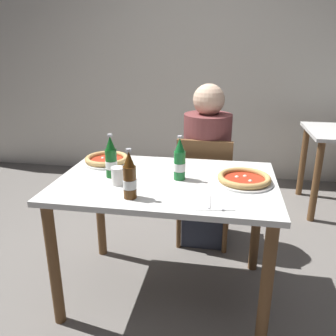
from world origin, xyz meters
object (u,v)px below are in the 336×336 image
diner_seated (206,170)px  pizza_marinara_far (107,160)px  pizza_margherita_near (244,179)px  beer_bottle_center (130,178)px  beer_bottle_left (180,161)px  napkin_with_cutlery (213,201)px  chair_behind_table (205,185)px  paper_cup (118,176)px  beer_bottle_right (111,159)px  dining_table_main (166,198)px

diner_seated → pizza_marinara_far: (-0.60, -0.44, 0.19)m
pizza_margherita_near → beer_bottle_center: 0.63m
beer_bottle_left → napkin_with_cutlery: bearing=-53.5°
chair_behind_table → paper_cup: 0.89m
paper_cup → beer_bottle_right: bearing=124.5°
dining_table_main → beer_bottle_center: size_ratio=4.86×
beer_bottle_center → napkin_with_cutlery: (0.40, 0.02, -0.10)m
beer_bottle_left → chair_behind_table: bearing=79.7°
pizza_marinara_far → beer_bottle_center: beer_bottle_center is taller
beer_bottle_center → napkin_with_cutlery: size_ratio=1.20×
chair_behind_table → diner_seated: (0.00, 0.05, 0.10)m
beer_bottle_right → paper_cup: 0.14m
dining_table_main → pizza_margherita_near: 0.44m
beer_bottle_center → paper_cup: (-0.11, 0.16, -0.06)m
pizza_margherita_near → pizza_marinara_far: bearing=166.7°
paper_cup → beer_bottle_center: bearing=-55.0°
diner_seated → pizza_margherita_near: diner_seated is taller
beer_bottle_center → paper_cup: bearing=125.0°
diner_seated → beer_bottle_left: bearing=-99.7°
beer_bottle_right → paper_cup: size_ratio=2.60×
pizza_margherita_near → pizza_marinara_far: 0.87m
diner_seated → beer_bottle_center: bearing=-108.4°
dining_table_main → napkin_with_cutlery: size_ratio=5.83×
pizza_marinara_far → beer_bottle_right: bearing=-64.4°
chair_behind_table → paper_cup: size_ratio=8.95×
dining_table_main → pizza_margherita_near: bearing=3.3°
pizza_marinara_far → beer_bottle_right: beer_bottle_right is taller
chair_behind_table → beer_bottle_right: (-0.49, -0.62, 0.37)m
pizza_margherita_near → napkin_with_cutlery: pizza_margherita_near is taller
beer_bottle_right → napkin_with_cutlery: (0.58, -0.24, -0.10)m
beer_bottle_right → napkin_with_cutlery: size_ratio=1.20×
pizza_marinara_far → beer_bottle_right: size_ratio=1.19×
dining_table_main → chair_behind_table: size_ratio=1.41×
pizza_margherita_near → paper_cup: 0.67m
pizza_margherita_near → chair_behind_table: bearing=112.6°
pizza_margherita_near → napkin_with_cutlery: 0.31m
pizza_margherita_near → beer_bottle_center: bearing=-152.0°
diner_seated → pizza_margherita_near: bearing=-69.3°
chair_behind_table → pizza_marinara_far: size_ratio=2.89×
napkin_with_cutlery → diner_seated: bearing=95.7°
dining_table_main → pizza_marinara_far: bearing=152.2°
diner_seated → pizza_margherita_near: (0.24, -0.64, 0.19)m
chair_behind_table → diner_seated: diner_seated is taller
beer_bottle_center → pizza_marinara_far: bearing=120.7°
beer_bottle_left → paper_cup: bearing=-156.9°
chair_behind_table → dining_table_main: bearing=75.8°
beer_bottle_left → pizza_marinara_far: bearing=157.5°
diner_seated → pizza_marinara_far: size_ratio=4.10×
beer_bottle_center → napkin_with_cutlery: bearing=2.6°
beer_bottle_left → beer_bottle_center: 0.35m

